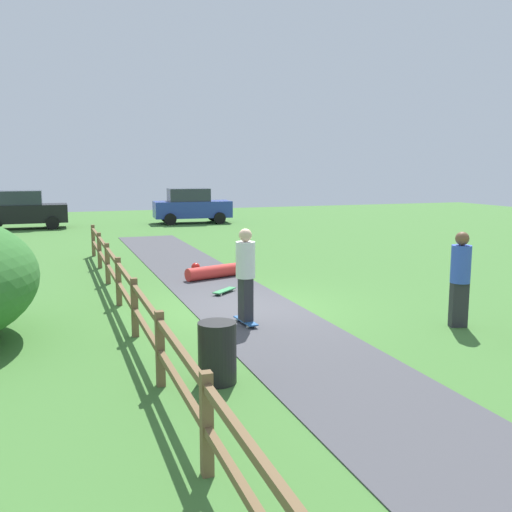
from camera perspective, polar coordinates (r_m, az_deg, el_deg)
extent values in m
plane|color=#427533|center=(12.76, -0.98, -5.25)|extent=(60.00, 60.00, 0.00)
cube|color=#47474C|center=(12.76, -0.98, -5.21)|extent=(2.40, 28.00, 0.02)
cube|color=brown|center=(6.04, -4.91, -16.28)|extent=(0.12, 0.12, 1.10)
cube|color=brown|center=(8.38, -9.48, -9.05)|extent=(0.12, 0.12, 1.10)
cube|color=brown|center=(10.83, -11.94, -5.01)|extent=(0.12, 0.12, 1.10)
cube|color=brown|center=(13.33, -13.46, -2.47)|extent=(0.12, 0.12, 1.10)
cube|color=brown|center=(15.84, -14.50, -0.72)|extent=(0.12, 0.12, 1.10)
cube|color=brown|center=(18.38, -15.26, 0.54)|extent=(0.12, 0.12, 1.10)
cube|color=brown|center=(20.92, -15.83, 1.49)|extent=(0.12, 0.12, 1.10)
cube|color=brown|center=(12.08, -12.77, -3.84)|extent=(0.08, 18.00, 0.09)
cube|color=brown|center=(12.00, -12.85, -1.74)|extent=(0.08, 18.00, 0.09)
cylinder|color=black|center=(8.44, -3.86, -9.53)|extent=(0.56, 0.56, 0.90)
cube|color=#265999|center=(11.45, -1.03, -6.42)|extent=(0.26, 0.81, 0.02)
cylinder|color=silver|center=(11.68, -1.92, -6.33)|extent=(0.03, 0.06, 0.06)
cylinder|color=silver|center=(11.74, -1.24, -6.25)|extent=(0.03, 0.06, 0.06)
cylinder|color=silver|center=(11.19, -0.82, -7.02)|extent=(0.03, 0.06, 0.06)
cylinder|color=silver|center=(11.25, -0.11, -6.93)|extent=(0.03, 0.06, 0.06)
cube|color=#2D2D33|center=(11.34, -1.04, -4.29)|extent=(0.23, 0.34, 0.85)
cylinder|color=white|center=(11.19, -1.05, -0.38)|extent=(0.41, 0.41, 0.71)
sphere|color=beige|center=(11.12, -1.06, 2.08)|extent=(0.26, 0.26, 0.26)
cylinder|color=red|center=(16.11, -4.23, -1.58)|extent=(1.69, 0.85, 0.36)
sphere|color=red|center=(16.90, -6.00, -1.11)|extent=(0.26, 0.26, 0.26)
cube|color=#338C4C|center=(14.21, -3.14, -3.41)|extent=(0.73, 0.68, 0.02)
cylinder|color=silver|center=(13.95, -3.48, -3.83)|extent=(0.06, 0.06, 0.06)
cylinder|color=silver|center=(14.03, -4.00, -3.76)|extent=(0.06, 0.06, 0.06)
cylinder|color=silver|center=(14.42, -2.30, -3.40)|extent=(0.06, 0.06, 0.06)
cylinder|color=silver|center=(14.50, -2.81, -3.34)|extent=(0.06, 0.06, 0.06)
cube|color=#2D2D33|center=(11.95, 19.44, -4.57)|extent=(0.36, 0.28, 0.88)
cylinder|color=blue|center=(11.80, 19.64, -0.76)|extent=(0.47, 0.47, 0.73)
sphere|color=brown|center=(11.73, 19.77, 1.64)|extent=(0.26, 0.26, 0.26)
cube|color=#283D99|center=(32.14, -6.33, 4.63)|extent=(4.30, 1.96, 0.90)
cube|color=#2D333D|center=(32.06, -6.71, 6.05)|extent=(2.30, 1.70, 0.70)
cylinder|color=black|center=(33.29, -4.28, 4.03)|extent=(0.65, 0.28, 0.64)
cylinder|color=black|center=(31.57, -3.62, 3.77)|extent=(0.65, 0.28, 0.64)
cylinder|color=black|center=(32.85, -8.90, 3.88)|extent=(0.65, 0.28, 0.64)
cylinder|color=black|center=(31.11, -8.49, 3.62)|extent=(0.65, 0.28, 0.64)
cube|color=black|center=(31.29, -22.03, 3.93)|extent=(4.22, 1.75, 0.90)
cube|color=#2D333D|center=(31.26, -22.48, 5.37)|extent=(2.22, 1.59, 0.70)
cylinder|color=black|center=(32.17, -19.50, 3.38)|extent=(0.64, 0.25, 0.64)
cylinder|color=black|center=(30.41, -19.52, 3.09)|extent=(0.64, 0.25, 0.64)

